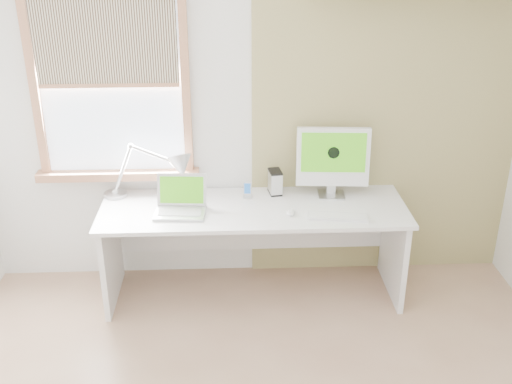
{
  "coord_description": "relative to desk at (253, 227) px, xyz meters",
  "views": [
    {
      "loc": [
        -0.16,
        -2.55,
        2.64
      ],
      "look_at": [
        0.0,
        1.05,
        1.0
      ],
      "focal_mm": 42.85,
      "sensor_mm": 36.0,
      "label": 1
    }
  ],
  "objects": [
    {
      "name": "room",
      "position": [
        0.0,
        -1.44,
        0.77
      ],
      "size": [
        4.04,
        3.54,
        2.64
      ],
      "color": "#A27B5E",
      "rests_on": "ground"
    },
    {
      "name": "accent_wall",
      "position": [
        1.0,
        0.3,
        0.77
      ],
      "size": [
        2.0,
        0.02,
        2.6
      ],
      "primitive_type": "cube",
      "color": "tan",
      "rests_on": "room"
    },
    {
      "name": "window",
      "position": [
        -1.0,
        0.27,
        1.01
      ],
      "size": [
        1.2,
        0.14,
        1.42
      ],
      "color": "#A16848",
      "rests_on": "room"
    },
    {
      "name": "desk",
      "position": [
        0.0,
        0.0,
        0.0
      ],
      "size": [
        2.2,
        0.7,
        0.73
      ],
      "color": "white",
      "rests_on": "room"
    },
    {
      "name": "desk_lamp",
      "position": [
        -0.62,
        0.15,
        0.41
      ],
      "size": [
        0.72,
        0.29,
        0.41
      ],
      "color": "silver",
      "rests_on": "desk"
    },
    {
      "name": "laptop",
      "position": [
        -0.51,
        -0.1,
        0.26
      ],
      "size": [
        0.37,
        0.31,
        0.25
      ],
      "color": "silver",
      "rests_on": "desk"
    },
    {
      "name": "phone_dock",
      "position": [
        -0.04,
        0.11,
        0.23
      ],
      "size": [
        0.08,
        0.08,
        0.13
      ],
      "color": "silver",
      "rests_on": "desk"
    },
    {
      "name": "external_drive",
      "position": [
        0.17,
        0.18,
        0.29
      ],
      "size": [
        0.11,
        0.15,
        0.18
      ],
      "color": "silver",
      "rests_on": "desk"
    },
    {
      "name": "imac",
      "position": [
        0.59,
        0.13,
        0.49
      ],
      "size": [
        0.54,
        0.19,
        0.52
      ],
      "color": "silver",
      "rests_on": "desk"
    },
    {
      "name": "keyboard",
      "position": [
        0.58,
        -0.25,
        0.2
      ],
      "size": [
        0.43,
        0.18,
        0.02
      ],
      "color": "white",
      "rests_on": "desk"
    },
    {
      "name": "mouse",
      "position": [
        0.25,
        -0.18,
        0.21
      ],
      "size": [
        0.08,
        0.11,
        0.03
      ],
      "primitive_type": "ellipsoid",
      "rotation": [
        0.0,
        0.0,
        -0.19
      ],
      "color": "white",
      "rests_on": "desk"
    }
  ]
}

